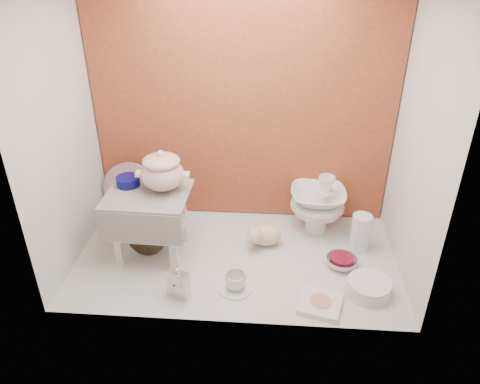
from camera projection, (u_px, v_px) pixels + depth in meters
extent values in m
plane|color=silver|center=(236.00, 257.00, 2.64)|extent=(1.80, 1.80, 0.00)
cube|color=#AB4F2A|center=(243.00, 103.00, 2.71)|extent=(1.80, 0.06, 1.50)
cube|color=silver|center=(58.00, 130.00, 2.33)|extent=(0.06, 1.00, 1.50)
cube|color=silver|center=(423.00, 141.00, 2.21)|extent=(0.06, 1.00, 1.50)
cylinder|color=#0B0C52|center=(128.00, 181.00, 2.57)|extent=(0.17, 0.17, 0.05)
imported|color=silver|center=(128.00, 208.00, 2.87)|extent=(0.30, 0.30, 0.26)
cube|color=silver|center=(178.00, 283.00, 2.32)|extent=(0.13, 0.09, 0.18)
ellipsoid|color=beige|center=(266.00, 235.00, 2.72)|extent=(0.28, 0.24, 0.14)
cylinder|color=white|center=(236.00, 288.00, 2.40)|extent=(0.22, 0.22, 0.01)
imported|color=white|center=(236.00, 281.00, 2.38)|extent=(0.14, 0.14, 0.09)
cube|color=white|center=(320.00, 303.00, 2.30)|extent=(0.25, 0.25, 0.03)
cylinder|color=white|center=(369.00, 287.00, 2.37)|extent=(0.30, 0.30, 0.07)
imported|color=silver|center=(342.00, 262.00, 2.56)|extent=(0.19, 0.19, 0.05)
cylinder|color=silver|center=(360.00, 232.00, 2.66)|extent=(0.14, 0.14, 0.22)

